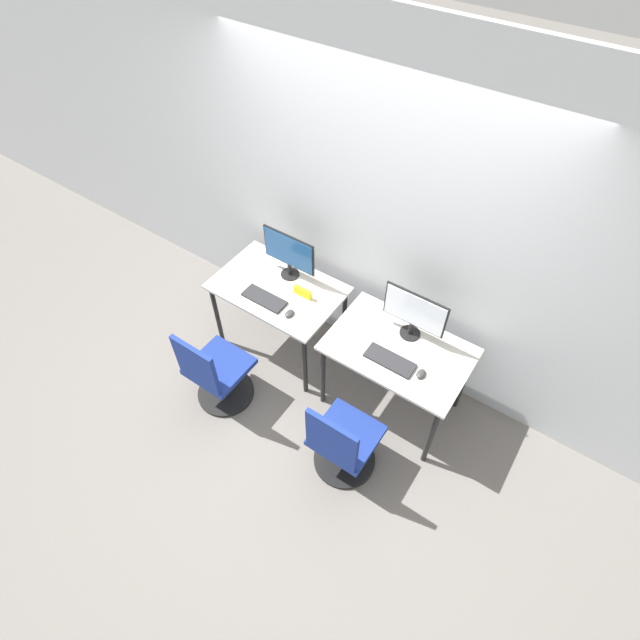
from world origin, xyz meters
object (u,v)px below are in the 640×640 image
mouse_right (421,374)px  mouse_left (289,314)px  office_chair_right (342,445)px  keyboard_left (264,299)px  office_chair_left (216,375)px  monitor_right (414,313)px  monitor_left (289,253)px  keyboard_right (390,360)px

mouse_right → mouse_left: bearing=-176.5°
mouse_left → office_chair_right: office_chair_right is taller
keyboard_left → office_chair_left: size_ratio=0.43×
keyboard_left → mouse_right: bearing=2.0°
monitor_right → keyboard_left: bearing=-163.1°
mouse_right → office_chair_right: bearing=-115.0°
monitor_left → office_chair_right: bearing=-38.7°
keyboard_right → monitor_left: bearing=164.4°
mouse_left → keyboard_right: (0.86, 0.05, -0.01)m
monitor_left → mouse_left: bearing=-54.2°
monitor_left → monitor_right: same height
keyboard_left → office_chair_left: office_chair_left is taller
keyboard_left → mouse_left: bearing=-4.1°
keyboard_right → mouse_right: size_ratio=4.13×
office_chair_left → mouse_right: (1.44, 0.64, 0.42)m
monitor_right → office_chair_right: bearing=-92.0°
monitor_left → office_chair_left: bearing=-94.5°
office_chair_left → keyboard_right: bearing=27.4°
office_chair_left → monitor_right: monitor_right is taller
office_chair_left → mouse_right: 1.63m
office_chair_left → monitor_right: bearing=37.9°
keyboard_left → mouse_left: mouse_left is taller
monitor_right → office_chair_left: bearing=-142.1°
monitor_left → monitor_right: 1.13m
monitor_right → keyboard_right: monitor_right is taller
monitor_left → mouse_right: 1.42m
mouse_left → keyboard_right: size_ratio=0.24×
keyboard_right → mouse_right: 0.24m
keyboard_left → mouse_right: (1.37, 0.05, 0.01)m
mouse_left → keyboard_left: bearing=175.9°
office_chair_left → office_chair_right: 1.17m
office_chair_left → keyboard_right: (1.20, 0.62, 0.42)m
office_chair_left → mouse_right: size_ratio=9.59×
keyboard_left → mouse_right: 1.37m
office_chair_right → mouse_right: bearing=65.0°
monitor_left → monitor_right: size_ratio=1.00×
monitor_right → mouse_right: bearing=-50.8°
keyboard_left → keyboard_right: same height
office_chair_left → keyboard_right: office_chair_left is taller
keyboard_right → office_chair_right: 0.70m
mouse_left → keyboard_right: bearing=3.4°
monitor_right → keyboard_right: 0.38m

